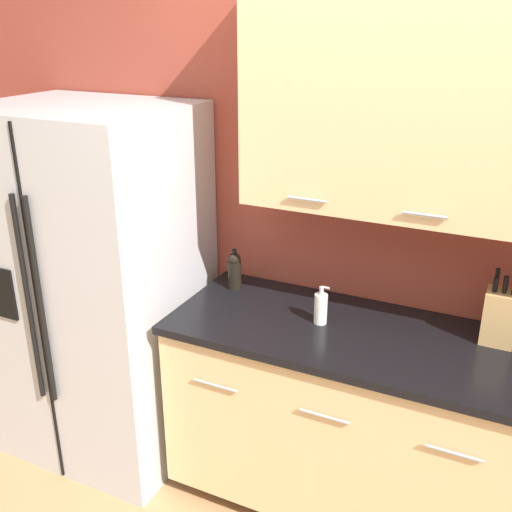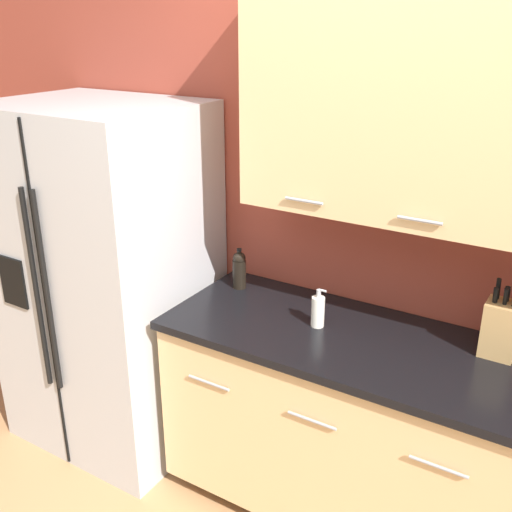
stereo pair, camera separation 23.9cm
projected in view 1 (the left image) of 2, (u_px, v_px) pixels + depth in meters
name	position (u px, v px, depth m)	size (l,w,h in m)	color
wall_back	(434.00, 191.00, 2.41)	(10.00, 0.39, 2.60)	#993D2D
counter_unit	(401.00, 434.00, 2.52)	(1.99, 0.64, 0.90)	black
refrigerator	(97.00, 286.00, 2.91)	(0.93, 0.78, 1.74)	#B2B2B5
knife_block	(500.00, 316.00, 2.32)	(0.12, 0.12, 0.31)	tan
soap_dispenser	(321.00, 308.00, 2.48)	(0.06, 0.05, 0.17)	silver
oil_bottle	(234.00, 270.00, 2.79)	(0.06, 0.06, 0.20)	black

